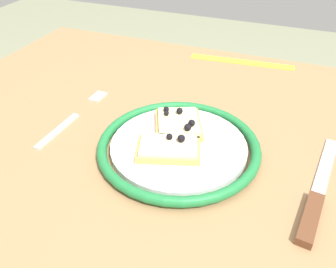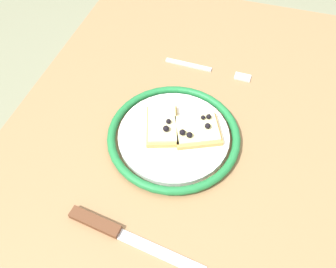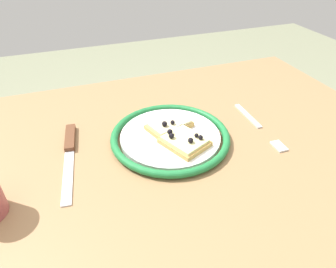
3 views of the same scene
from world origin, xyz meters
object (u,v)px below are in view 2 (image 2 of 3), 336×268
at_px(knife, 113,230).
at_px(fork, 208,69).
at_px(dining_table, 185,189).
at_px(pizza_slice_far, 196,130).
at_px(plate, 174,135).
at_px(pizza_slice_near, 162,125).

distance_m(knife, fork, 0.42).
distance_m(dining_table, pizza_slice_far, 0.14).
relative_size(plate, pizza_slice_near, 2.35).
distance_m(plate, fork, 0.21).
height_order(plate, knife, plate).
bearing_deg(knife, pizza_slice_far, 159.84).
height_order(dining_table, pizza_slice_far, pizza_slice_far).
xyz_separation_m(dining_table, knife, (0.16, -0.08, 0.11)).
bearing_deg(pizza_slice_near, knife, -4.40).
height_order(knife, fork, knife).
xyz_separation_m(pizza_slice_far, fork, (-0.19, -0.02, -0.02)).
relative_size(plate, pizza_slice_far, 2.34).
distance_m(pizza_slice_near, pizza_slice_far, 0.07).
xyz_separation_m(dining_table, pizza_slice_near, (-0.06, -0.07, 0.12)).
bearing_deg(pizza_slice_near, fork, 166.94).
relative_size(pizza_slice_near, pizza_slice_far, 1.00).
bearing_deg(dining_table, fork, -175.63).
bearing_deg(pizza_slice_far, dining_table, 1.06).
height_order(dining_table, knife, knife).
distance_m(pizza_slice_far, fork, 0.20).
height_order(dining_table, plate, plate).
height_order(dining_table, pizza_slice_near, pizza_slice_near).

